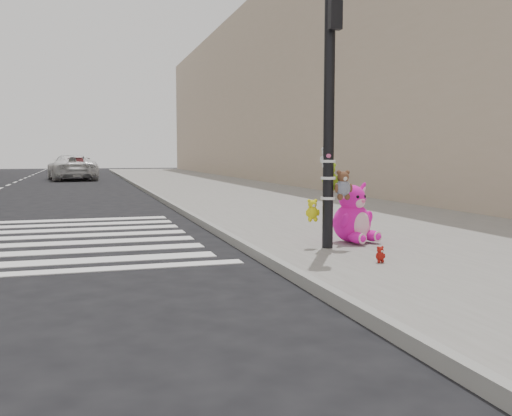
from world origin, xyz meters
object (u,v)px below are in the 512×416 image
object	(u,v)px
pink_bunny	(353,218)
red_teddy	(380,254)
signal_pole	(330,138)
car_white_near	(72,167)

from	to	relation	value
pink_bunny	red_teddy	world-z (taller)	pink_bunny
signal_pole	red_teddy	bearing A→B (deg)	-84.18
car_white_near	pink_bunny	bearing A→B (deg)	92.68
signal_pole	car_white_near	xyz separation A→B (m)	(-4.16, 28.37, -1.03)
pink_bunny	red_teddy	distance (m)	1.75
pink_bunny	red_teddy	bearing A→B (deg)	-125.88
pink_bunny	car_white_near	size ratio (longest dim) A/B	0.18
pink_bunny	car_white_near	world-z (taller)	car_white_near
signal_pole	red_teddy	world-z (taller)	signal_pole
signal_pole	car_white_near	world-z (taller)	signal_pole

